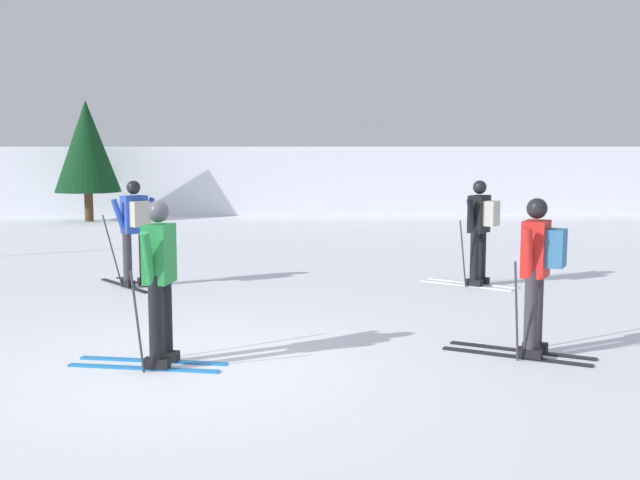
% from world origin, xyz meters
% --- Properties ---
extents(ground_plane, '(120.00, 120.00, 0.00)m').
position_xyz_m(ground_plane, '(0.00, 0.00, 0.00)').
color(ground_plane, white).
extents(far_snow_ridge, '(80.00, 6.65, 2.23)m').
position_xyz_m(far_snow_ridge, '(0.00, 20.93, 1.12)').
color(far_snow_ridge, white).
rests_on(far_snow_ridge, ground).
extents(skier_red, '(1.56, 1.14, 1.71)m').
position_xyz_m(skier_red, '(3.71, 0.28, 0.96)').
color(skier_red, black).
rests_on(skier_red, ground).
extents(skier_green, '(1.64, 0.98, 1.71)m').
position_xyz_m(skier_green, '(-0.26, 0.16, 0.92)').
color(skier_green, '#237AC6').
rests_on(skier_green, ground).
extents(skier_blue, '(1.24, 1.51, 1.71)m').
position_xyz_m(skier_blue, '(-1.28, 4.80, 0.96)').
color(skier_blue, black).
rests_on(skier_blue, ground).
extents(skier_black, '(1.48, 1.29, 1.71)m').
position_xyz_m(skier_black, '(4.25, 4.55, 0.96)').
color(skier_black, silver).
rests_on(skier_black, ground).
extents(conifer_far_left, '(1.95, 1.95, 3.62)m').
position_xyz_m(conifer_far_left, '(-4.57, 16.05, 2.24)').
color(conifer_far_left, '#513823').
rests_on(conifer_far_left, ground).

